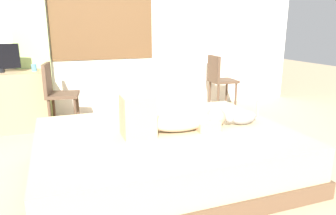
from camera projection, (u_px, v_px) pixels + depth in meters
ground_plane at (153, 175)px, 2.81m from camera, size 16.00×16.00×0.00m
back_wall_with_window at (105, 15)px, 4.50m from camera, size 6.40×0.14×2.90m
bed at (165, 154)px, 2.75m from camera, size 2.19×1.65×0.42m
person_lying at (170, 119)px, 2.64m from camera, size 0.94×0.28×0.34m
cat at (242, 118)px, 2.85m from camera, size 0.36×0.12×0.21m
desk at (11, 101)px, 3.98m from camera, size 0.90×0.56×0.74m
cup at (34, 68)px, 3.96m from camera, size 0.06×0.06×0.09m
chair_by_desk at (57, 91)px, 3.89m from camera, size 0.44×0.44×0.86m
chair_spare at (219, 78)px, 4.88m from camera, size 0.40×0.40×0.86m
curtain_left at (29, 22)px, 4.08m from camera, size 0.44×0.06×2.69m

